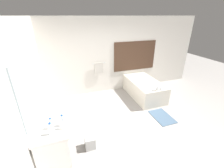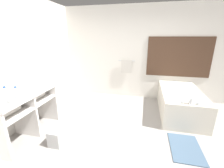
# 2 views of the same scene
# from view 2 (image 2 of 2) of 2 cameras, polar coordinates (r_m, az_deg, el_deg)

# --- Properties ---
(ground_plane) EXTENTS (16.00, 16.00, 0.00)m
(ground_plane) POSITION_cam_2_polar(r_m,az_deg,el_deg) (2.97, 5.37, -20.68)
(ground_plane) COLOR #A8A39E
(ground_plane) RESTS_ON ground
(wall_back_with_blinds) EXTENTS (7.40, 0.13, 2.70)m
(wall_back_with_blinds) POSITION_cam_2_polar(r_m,az_deg,el_deg) (4.58, 10.09, 11.18)
(wall_back_with_blinds) COLOR white
(wall_back_with_blinds) RESTS_ON ground_plane
(wall_left_with_mirror) EXTENTS (0.08, 7.40, 2.70)m
(wall_left_with_mirror) POSITION_cam_2_polar(r_m,az_deg,el_deg) (3.43, -34.22, 6.51)
(wall_left_with_mirror) COLOR white
(wall_left_with_mirror) RESTS_ON ground_plane
(vanity_counter) EXTENTS (0.60, 1.30, 0.87)m
(vanity_counter) POSITION_cam_2_polar(r_m,az_deg,el_deg) (3.23, -30.45, -6.89)
(vanity_counter) COLOR white
(vanity_counter) RESTS_ON ground_plane
(sink_faucet) EXTENTS (0.09, 0.04, 0.18)m
(sink_faucet) POSITION_cam_2_polar(r_m,az_deg,el_deg) (3.36, -31.46, -0.21)
(sink_faucet) COLOR silver
(sink_faucet) RESTS_ON vanity_counter
(bathtub) EXTENTS (0.92, 1.70, 0.71)m
(bathtub) POSITION_cam_2_polar(r_m,az_deg,el_deg) (4.06, 24.46, -5.94)
(bathtub) COLOR silver
(bathtub) RESTS_ON ground_plane
(water_bottle_1) EXTENTS (0.07, 0.07, 0.24)m
(water_bottle_1) POSITION_cam_2_polar(r_m,az_deg,el_deg) (2.76, -32.57, -3.27)
(water_bottle_1) COLOR white
(water_bottle_1) RESTS_ON vanity_counter
(water_bottle_3) EXTENTS (0.07, 0.07, 0.23)m
(water_bottle_3) POSITION_cam_2_polar(r_m,az_deg,el_deg) (2.89, -35.45, -3.04)
(water_bottle_3) COLOR white
(water_bottle_3) RESTS_ON vanity_counter
(soap_dispenser) EXTENTS (0.06, 0.06, 0.18)m
(soap_dispenser) POSITION_cam_2_polar(r_m,az_deg,el_deg) (2.73, -34.02, -4.44)
(soap_dispenser) COLOR white
(soap_dispenser) RESTS_ON vanity_counter
(waste_bin) EXTENTS (0.22, 0.22, 0.29)m
(waste_bin) POSITION_cam_2_polar(r_m,az_deg,el_deg) (2.95, -20.50, -18.69)
(waste_bin) COLOR #B2B2B2
(waste_bin) RESTS_ON ground_plane
(bath_mat) EXTENTS (0.50, 0.75, 0.02)m
(bath_mat) POSITION_cam_2_polar(r_m,az_deg,el_deg) (3.07, 26.18, -20.98)
(bath_mat) COLOR slate
(bath_mat) RESTS_ON ground_plane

